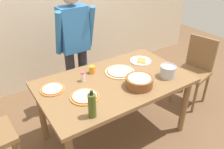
% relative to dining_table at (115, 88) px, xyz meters
% --- Properties ---
extents(ground, '(8.00, 8.00, 0.00)m').
position_rel_dining_table_xyz_m(ground, '(0.00, 0.00, -0.67)').
color(ground, brown).
extents(wall_back, '(5.60, 0.10, 2.60)m').
position_rel_dining_table_xyz_m(wall_back, '(0.00, 1.60, 0.63)').
color(wall_back, beige).
rests_on(wall_back, ground).
extents(dining_table, '(1.60, 0.96, 0.76)m').
position_rel_dining_table_xyz_m(dining_table, '(0.00, 0.00, 0.00)').
color(dining_table, brown).
rests_on(dining_table, ground).
extents(person_cook, '(0.49, 0.25, 1.62)m').
position_rel_dining_table_xyz_m(person_cook, '(-0.09, 0.76, 0.27)').
color(person_cook, '#2D2D38').
rests_on(person_cook, ground).
extents(chair_wooden_right, '(0.48, 0.48, 0.95)m').
position_rel_dining_table_xyz_m(chair_wooden_right, '(1.32, -0.03, -0.13)').
color(chair_wooden_right, brown).
rests_on(chair_wooden_right, ground).
extents(pizza_raw_on_board, '(0.33, 0.33, 0.02)m').
position_rel_dining_table_xyz_m(pizza_raw_on_board, '(0.15, 0.11, 0.10)').
color(pizza_raw_on_board, beige).
rests_on(pizza_raw_on_board, dining_table).
extents(pizza_cooked_on_tray, '(0.24, 0.24, 0.02)m').
position_rel_dining_table_xyz_m(pizza_cooked_on_tray, '(-0.62, 0.19, 0.10)').
color(pizza_cooked_on_tray, '#C67A33').
rests_on(pizza_cooked_on_tray, dining_table).
extents(pizza_second_cooked, '(0.28, 0.28, 0.02)m').
position_rel_dining_table_xyz_m(pizza_second_cooked, '(-0.40, -0.09, 0.10)').
color(pizza_second_cooked, '#C67A33').
rests_on(pizza_second_cooked, dining_table).
extents(plate_with_slice, '(0.26, 0.26, 0.02)m').
position_rel_dining_table_xyz_m(plate_with_slice, '(0.52, 0.20, 0.10)').
color(plate_with_slice, white).
rests_on(plate_with_slice, dining_table).
extents(popcorn_bowl, '(0.28, 0.28, 0.11)m').
position_rel_dining_table_xyz_m(popcorn_bowl, '(0.15, -0.23, 0.15)').
color(popcorn_bowl, brown).
rests_on(popcorn_bowl, dining_table).
extents(olive_oil_bottle, '(0.07, 0.07, 0.26)m').
position_rel_dining_table_xyz_m(olive_oil_bottle, '(-0.47, -0.37, 0.20)').
color(olive_oil_bottle, '#47561E').
rests_on(olive_oil_bottle, dining_table).
extents(steel_pot, '(0.17, 0.17, 0.13)m').
position_rel_dining_table_xyz_m(steel_pot, '(0.53, -0.25, 0.16)').
color(steel_pot, '#B7B7BC').
rests_on(steel_pot, dining_table).
extents(cup_orange, '(0.07, 0.07, 0.08)m').
position_rel_dining_table_xyz_m(cup_orange, '(-0.12, 0.28, 0.13)').
color(cup_orange, orange).
rests_on(cup_orange, dining_table).
extents(salt_shaker, '(0.04, 0.04, 0.11)m').
position_rel_dining_table_xyz_m(salt_shaker, '(-0.28, 0.18, 0.14)').
color(salt_shaker, white).
rests_on(salt_shaker, dining_table).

